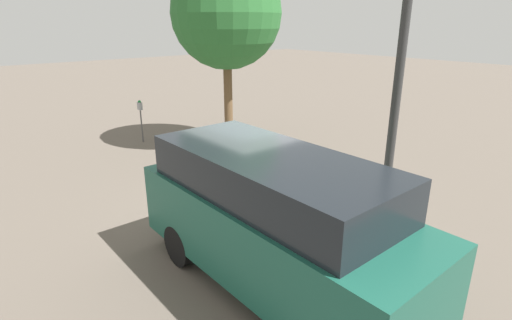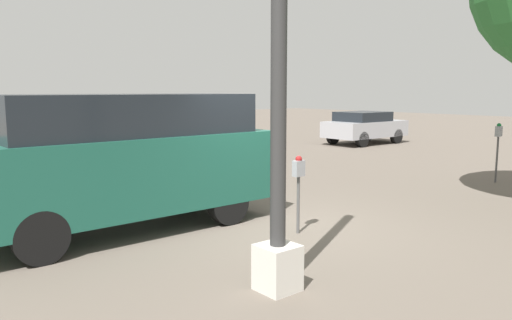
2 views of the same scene
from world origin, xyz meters
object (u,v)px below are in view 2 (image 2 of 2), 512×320
(lamp_post, at_px, (278,138))
(parking_meter_near, at_px, (299,176))
(parked_van, at_px, (123,157))
(parking_meter_far, at_px, (498,139))
(car_distant, at_px, (365,126))

(lamp_post, bearing_deg, parking_meter_near, -140.50)
(parking_meter_near, xyz_separation_m, parked_van, (2.09, -2.01, 0.29))
(parking_meter_near, xyz_separation_m, parking_meter_far, (-7.08, -0.00, 0.17))
(parking_meter_near, bearing_deg, lamp_post, 37.64)
(parking_meter_near, height_order, car_distant, car_distant)
(lamp_post, bearing_deg, parking_meter_far, -170.28)
(car_distant, bearing_deg, parking_meter_near, -145.57)
(parking_meter_near, relative_size, parked_van, 0.25)
(lamp_post, distance_m, parked_van, 3.59)
(parking_meter_far, distance_m, car_distant, 9.34)
(parking_meter_near, bearing_deg, parked_van, -45.76)
(parking_meter_near, xyz_separation_m, lamp_post, (1.85, 1.53, 0.85))
(car_distant, bearing_deg, parked_van, -156.28)
(parking_meter_near, bearing_deg, parking_meter_far, 178.15)
(parking_meter_far, height_order, car_distant, parking_meter_far)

